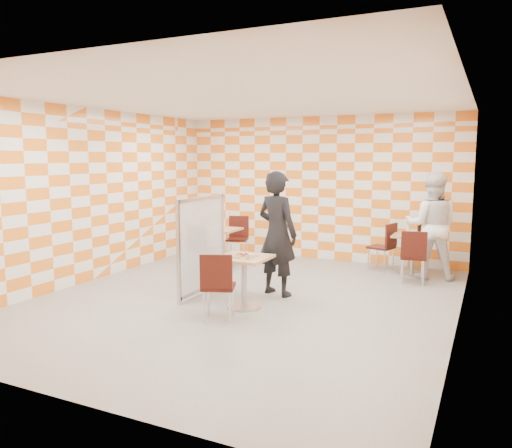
{
  "coord_description": "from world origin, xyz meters",
  "views": [
    {
      "loc": [
        3.31,
        -6.57,
        2.16
      ],
      "look_at": [
        0.1,
        0.2,
        1.15
      ],
      "focal_mm": 35.0,
      "sensor_mm": 36.0,
      "label": 1
    }
  ],
  "objects_px": {
    "empty_table": "(220,241)",
    "partition": "(202,245)",
    "main_table": "(244,273)",
    "man_dark": "(277,234)",
    "chair_main_front": "(217,282)",
    "second_table": "(413,247)",
    "chair_empty_near": "(200,245)",
    "man_white": "(431,226)",
    "chair_second_side": "(386,243)",
    "chair_empty_far": "(238,234)",
    "sport_bottle": "(408,229)",
    "soda_bottle": "(419,229)",
    "chair_second_front": "(413,253)"
  },
  "relations": [
    {
      "from": "chair_second_front",
      "to": "empty_table",
      "type": "bearing_deg",
      "value": -177.87
    },
    {
      "from": "main_table",
      "to": "chair_second_side",
      "type": "height_order",
      "value": "chair_second_side"
    },
    {
      "from": "partition",
      "to": "chair_empty_near",
      "type": "bearing_deg",
      "value": 123.31
    },
    {
      "from": "main_table",
      "to": "chair_second_side",
      "type": "distance_m",
      "value": 3.5
    },
    {
      "from": "main_table",
      "to": "partition",
      "type": "height_order",
      "value": "partition"
    },
    {
      "from": "main_table",
      "to": "empty_table",
      "type": "bearing_deg",
      "value": 126.28
    },
    {
      "from": "man_white",
      "to": "partition",
      "type": "bearing_deg",
      "value": 33.58
    },
    {
      "from": "man_white",
      "to": "sport_bottle",
      "type": "xyz_separation_m",
      "value": [
        -0.43,
        0.24,
        -0.11
      ]
    },
    {
      "from": "empty_table",
      "to": "chair_main_front",
      "type": "xyz_separation_m",
      "value": [
        1.66,
        -3.01,
        0.04
      ]
    },
    {
      "from": "man_white",
      "to": "man_dark",
      "type": "bearing_deg",
      "value": 40.19
    },
    {
      "from": "chair_empty_near",
      "to": "sport_bottle",
      "type": "relative_size",
      "value": 4.62
    },
    {
      "from": "chair_second_side",
      "to": "chair_empty_far",
      "type": "distance_m",
      "value": 3.03
    },
    {
      "from": "man_white",
      "to": "sport_bottle",
      "type": "height_order",
      "value": "man_white"
    },
    {
      "from": "chair_second_front",
      "to": "sport_bottle",
      "type": "bearing_deg",
      "value": 105.02
    },
    {
      "from": "empty_table",
      "to": "man_white",
      "type": "xyz_separation_m",
      "value": [
        3.9,
        0.73,
        0.44
      ]
    },
    {
      "from": "second_table",
      "to": "chair_empty_near",
      "type": "distance_m",
      "value": 3.93
    },
    {
      "from": "chair_main_front",
      "to": "man_dark",
      "type": "distance_m",
      "value": 1.63
    },
    {
      "from": "chair_main_front",
      "to": "chair_second_front",
      "type": "height_order",
      "value": "same"
    },
    {
      "from": "second_table",
      "to": "empty_table",
      "type": "bearing_deg",
      "value": -166.41
    },
    {
      "from": "partition",
      "to": "soda_bottle",
      "type": "distance_m",
      "value": 4.08
    },
    {
      "from": "chair_main_front",
      "to": "partition",
      "type": "relative_size",
      "value": 0.6
    },
    {
      "from": "chair_second_front",
      "to": "chair_empty_near",
      "type": "height_order",
      "value": "same"
    },
    {
      "from": "chair_empty_far",
      "to": "man_dark",
      "type": "height_order",
      "value": "man_dark"
    },
    {
      "from": "soda_bottle",
      "to": "man_dark",
      "type": "bearing_deg",
      "value": -127.29
    },
    {
      "from": "man_dark",
      "to": "chair_main_front",
      "type": "bearing_deg",
      "value": 99.2
    },
    {
      "from": "empty_table",
      "to": "chair_empty_near",
      "type": "xyz_separation_m",
      "value": [
        0.02,
        -0.8,
        0.04
      ]
    },
    {
      "from": "man_white",
      "to": "sport_bottle",
      "type": "bearing_deg",
      "value": -35.91
    },
    {
      "from": "empty_table",
      "to": "partition",
      "type": "bearing_deg",
      "value": -68.52
    },
    {
      "from": "second_table",
      "to": "sport_bottle",
      "type": "height_order",
      "value": "sport_bottle"
    },
    {
      "from": "second_table",
      "to": "partition",
      "type": "bearing_deg",
      "value": -135.37
    },
    {
      "from": "chair_empty_far",
      "to": "partition",
      "type": "relative_size",
      "value": 0.6
    },
    {
      "from": "chair_empty_near",
      "to": "partition",
      "type": "distance_m",
      "value": 1.36
    },
    {
      "from": "sport_bottle",
      "to": "partition",
      "type": "bearing_deg",
      "value": -133.12
    },
    {
      "from": "main_table",
      "to": "chair_second_front",
      "type": "relative_size",
      "value": 0.81
    },
    {
      "from": "main_table",
      "to": "chair_second_front",
      "type": "bearing_deg",
      "value": 50.57
    },
    {
      "from": "main_table",
      "to": "chair_main_front",
      "type": "bearing_deg",
      "value": -92.09
    },
    {
      "from": "empty_table",
      "to": "sport_bottle",
      "type": "bearing_deg",
      "value": 15.66
    },
    {
      "from": "sport_bottle",
      "to": "soda_bottle",
      "type": "relative_size",
      "value": 0.87
    },
    {
      "from": "main_table",
      "to": "man_dark",
      "type": "relative_size",
      "value": 0.38
    },
    {
      "from": "chair_empty_far",
      "to": "sport_bottle",
      "type": "bearing_deg",
      "value": 5.21
    },
    {
      "from": "chair_empty_far",
      "to": "man_dark",
      "type": "bearing_deg",
      "value": -49.76
    },
    {
      "from": "soda_bottle",
      "to": "main_table",
      "type": "bearing_deg",
      "value": -121.47
    },
    {
      "from": "chair_main_front",
      "to": "man_white",
      "type": "bearing_deg",
      "value": 59.12
    },
    {
      "from": "man_white",
      "to": "second_table",
      "type": "bearing_deg",
      "value": -29.82
    },
    {
      "from": "chair_second_side",
      "to": "partition",
      "type": "distance_m",
      "value": 3.67
    },
    {
      "from": "chair_main_front",
      "to": "chair_empty_far",
      "type": "relative_size",
      "value": 1.0
    },
    {
      "from": "chair_empty_near",
      "to": "chair_empty_far",
      "type": "xyz_separation_m",
      "value": [
        0.03,
        1.46,
        0.0
      ]
    },
    {
      "from": "partition",
      "to": "man_white",
      "type": "height_order",
      "value": "man_white"
    },
    {
      "from": "chair_second_front",
      "to": "sport_bottle",
      "type": "height_order",
      "value": "sport_bottle"
    },
    {
      "from": "man_dark",
      "to": "empty_table",
      "type": "bearing_deg",
      "value": -22.34
    }
  ]
}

